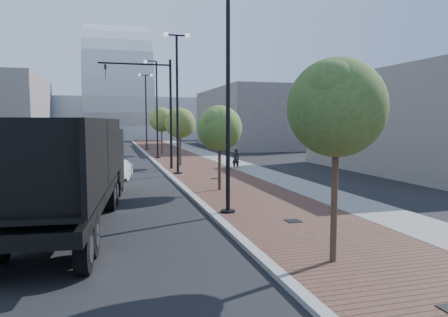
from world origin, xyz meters
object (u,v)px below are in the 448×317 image
object	(u,v)px
dump_truck	(83,172)
dark_car_mid	(89,154)
pedestrian	(236,159)
white_sedan	(109,172)

from	to	relation	value
dump_truck	dark_car_mid	bearing A→B (deg)	97.44
dark_car_mid	pedestrian	world-z (taller)	pedestrian
white_sedan	dark_car_mid	size ratio (longest dim) A/B	0.89
dump_truck	white_sedan	distance (m)	6.94
dump_truck	dark_car_mid	distance (m)	21.16
dump_truck	pedestrian	distance (m)	15.43
dark_car_mid	dump_truck	bearing A→B (deg)	-75.70
white_sedan	pedestrian	size ratio (longest dim) A/B	2.62
dump_truck	pedestrian	world-z (taller)	dump_truck
dark_car_mid	pedestrian	bearing A→B (deg)	-28.93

